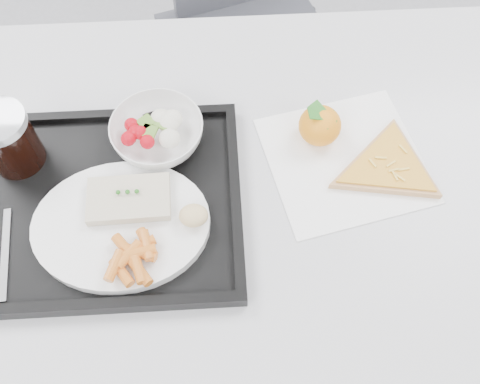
% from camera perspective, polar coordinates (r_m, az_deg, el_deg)
% --- Properties ---
extents(room, '(6.04, 7.04, 2.84)m').
position_cam_1_polar(room, '(0.16, -6.53, 19.15)').
color(room, gray).
rests_on(room, ground).
extents(table, '(1.20, 0.80, 0.75)m').
position_cam_1_polar(table, '(0.92, -2.13, -2.14)').
color(table, '#BCBCBF').
rests_on(table, ground).
extents(chair, '(0.52, 0.53, 0.93)m').
position_cam_1_polar(chair, '(1.46, 1.24, 19.20)').
color(chair, '#3E4046').
rests_on(chair, ground).
extents(tray, '(0.45, 0.35, 0.03)m').
position_cam_1_polar(tray, '(0.87, -14.85, -1.32)').
color(tray, black).
rests_on(tray, table).
extents(dinner_plate, '(0.27, 0.27, 0.02)m').
position_cam_1_polar(dinner_plate, '(0.83, -12.53, -3.44)').
color(dinner_plate, white).
rests_on(dinner_plate, tray).
extents(fish_fillet, '(0.13, 0.08, 0.02)m').
position_cam_1_polar(fish_fillet, '(0.83, -11.77, -0.71)').
color(fish_fillet, beige).
rests_on(fish_fillet, dinner_plate).
extents(bread_roll, '(0.05, 0.04, 0.03)m').
position_cam_1_polar(bread_roll, '(0.79, -4.98, -2.51)').
color(bread_roll, beige).
rests_on(bread_roll, dinner_plate).
extents(salad_bowl, '(0.15, 0.15, 0.05)m').
position_cam_1_polar(salad_bowl, '(0.89, -8.78, 6.23)').
color(salad_bowl, white).
rests_on(salad_bowl, tray).
extents(cola_glass, '(0.09, 0.09, 0.11)m').
position_cam_1_polar(cola_glass, '(0.91, -23.53, 5.22)').
color(cola_glass, black).
rests_on(cola_glass, tray).
extents(napkin, '(0.30, 0.29, 0.00)m').
position_cam_1_polar(napkin, '(0.91, 11.11, 3.36)').
color(napkin, white).
rests_on(napkin, table).
extents(tangerine, '(0.09, 0.09, 0.07)m').
position_cam_1_polar(tangerine, '(0.90, 8.51, 7.04)').
color(tangerine, '#F96E00').
rests_on(tangerine, napkin).
extents(pizza_slice, '(0.27, 0.27, 0.02)m').
position_cam_1_polar(pizza_slice, '(0.91, 15.50, 2.65)').
color(pizza_slice, tan).
rests_on(pizza_slice, napkin).
extents(carrot_pile, '(0.08, 0.09, 0.02)m').
position_cam_1_polar(carrot_pile, '(0.78, -11.16, -6.72)').
color(carrot_pile, orange).
rests_on(carrot_pile, dinner_plate).
extents(salad_contents, '(0.10, 0.08, 0.03)m').
position_cam_1_polar(salad_contents, '(0.88, -9.00, 6.71)').
color(salad_contents, '#B40813').
rests_on(salad_contents, salad_bowl).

